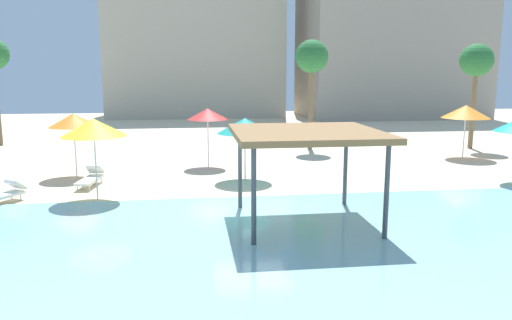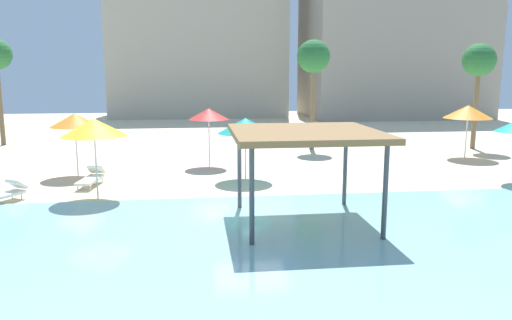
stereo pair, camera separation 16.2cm
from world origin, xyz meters
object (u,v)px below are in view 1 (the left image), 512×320
beach_umbrella_orange_4 (466,112)px  palm_tree_1 (476,63)px  beach_umbrella_teal_3 (245,126)px  shade_pavilion (307,136)px  beach_umbrella_orange_1 (73,120)px  lounge_chair_2 (91,178)px  beach_umbrella_yellow_6 (94,128)px  beach_umbrella_red_7 (208,114)px  palm_tree_2 (312,59)px  lounge_chair_3 (2,194)px

beach_umbrella_orange_4 → palm_tree_1: bearing=53.7°
beach_umbrella_teal_3 → beach_umbrella_orange_4: beach_umbrella_orange_4 is taller
shade_pavilion → beach_umbrella_orange_1: size_ratio=1.57×
beach_umbrella_orange_4 → lounge_chair_2: size_ratio=1.43×
beach_umbrella_yellow_6 → beach_umbrella_orange_1: bearing=111.2°
shade_pavilion → palm_tree_1: (13.17, 13.15, 2.38)m
beach_umbrella_red_7 → palm_tree_2: bearing=36.4°
beach_umbrella_red_7 → palm_tree_1: 16.37m
lounge_chair_3 → palm_tree_2: palm_tree_2 is taller
shade_pavilion → beach_umbrella_orange_4: size_ratio=1.54×
lounge_chair_2 → palm_tree_2: 14.56m
lounge_chair_3 → shade_pavilion: bearing=102.6°
lounge_chair_2 → palm_tree_1: 22.35m
shade_pavilion → beach_umbrella_red_7: (-2.59, 9.55, -0.14)m
beach_umbrella_yellow_6 → beach_umbrella_red_7: size_ratio=1.04×
beach_umbrella_orange_4 → palm_tree_1: (2.15, 2.93, 2.59)m
lounge_chair_3 → palm_tree_2: 17.86m
shade_pavilion → beach_umbrella_orange_4: (11.02, 10.22, -0.22)m
beach_umbrella_teal_3 → beach_umbrella_orange_4: size_ratio=0.94×
palm_tree_1 → palm_tree_2: (-9.60, 0.95, 0.19)m
shade_pavilion → beach_umbrella_red_7: shade_pavilion is taller
beach_umbrella_yellow_6 → lounge_chair_2: (-0.63, 2.14, -2.27)m
palm_tree_1 → lounge_chair_3: bearing=-157.6°
beach_umbrella_orange_4 → beach_umbrella_yellow_6: bearing=-160.3°
beach_umbrella_red_7 → palm_tree_1: palm_tree_1 is taller
lounge_chair_2 → palm_tree_1: bearing=117.5°
lounge_chair_3 → palm_tree_2: size_ratio=0.30×
beach_umbrella_orange_1 → beach_umbrella_orange_4: 19.60m
shade_pavilion → lounge_chair_3: shade_pavilion is taller
lounge_chair_2 → palm_tree_2: (11.03, 8.13, 4.91)m
beach_umbrella_orange_4 → beach_umbrella_red_7: 13.63m
beach_umbrella_red_7 → palm_tree_2: palm_tree_2 is taller
beach_umbrella_orange_1 → beach_umbrella_red_7: (5.87, 1.49, 0.08)m
beach_umbrella_orange_1 → palm_tree_2: palm_tree_2 is taller
shade_pavilion → beach_umbrella_red_7: size_ratio=1.54×
beach_umbrella_red_7 → beach_umbrella_yellow_6: bearing=-126.5°
beach_umbrella_orange_1 → palm_tree_1: size_ratio=0.45×
shade_pavilion → beach_umbrella_teal_3: shade_pavilion is taller
shade_pavilion → beach_umbrella_orange_1: 11.68m
beach_umbrella_yellow_6 → palm_tree_1: palm_tree_1 is taller
lounge_chair_3 → palm_tree_2: bearing=160.1°
shade_pavilion → palm_tree_2: palm_tree_2 is taller
beach_umbrella_teal_3 → shade_pavilion: bearing=-79.7°
beach_umbrella_orange_4 → beach_umbrella_yellow_6: (-17.84, -6.39, 0.14)m
beach_umbrella_yellow_6 → lounge_chair_3: beach_umbrella_yellow_6 is taller
shade_pavilion → beach_umbrella_orange_1: bearing=136.4°
lounge_chair_2 → lounge_chair_3: bearing=-38.9°
lounge_chair_3 → palm_tree_1: size_ratio=0.31×
beach_umbrella_orange_4 → lounge_chair_3: bearing=-162.5°
beach_umbrella_teal_3 → beach_umbrella_orange_4: 12.79m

